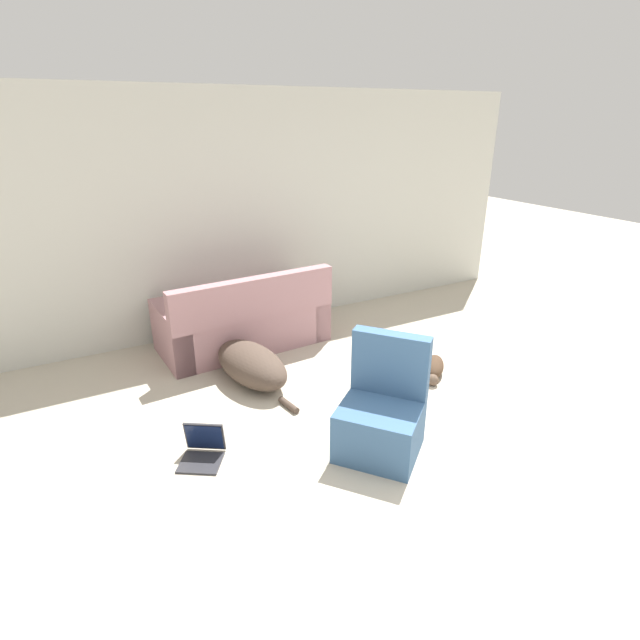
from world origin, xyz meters
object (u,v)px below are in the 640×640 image
at_px(dog, 249,363).
at_px(cat, 434,368).
at_px(couch, 244,322).
at_px(side_chair, 382,415).
at_px(laptop_open, 203,447).

height_order(dog, cat, dog).
distance_m(couch, side_chair, 2.27).
bearing_deg(dog, side_chair, -171.55).
height_order(laptop_open, side_chair, side_chair).
relative_size(couch, side_chair, 2.04).
xyz_separation_m(dog, side_chair, (0.49, -1.51, 0.12)).
bearing_deg(cat, side_chair, -14.33).
bearing_deg(cat, laptop_open, -42.37).
xyz_separation_m(couch, cat, (1.40, -1.54, -0.21)).
bearing_deg(dog, couch, -27.09).
xyz_separation_m(couch, dog, (-0.24, -0.75, -0.11)).
bearing_deg(laptop_open, dog, 84.97).
distance_m(cat, side_chair, 1.37).
relative_size(cat, laptop_open, 1.15).
distance_m(dog, laptop_open, 1.22).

